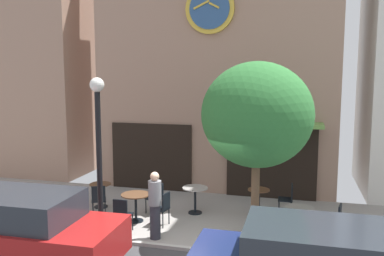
# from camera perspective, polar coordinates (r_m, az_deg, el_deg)

# --- Properties ---
(clock_building) EXTENTS (8.19, 4.25, 10.95)m
(clock_building) POSITION_cam_1_polar(r_m,az_deg,el_deg) (15.03, 3.70, 13.91)
(clock_building) COLOR #9E7A66
(clock_building) RESTS_ON ground_plane
(street_lamp) EXTENTS (0.36, 0.36, 3.92)m
(street_lamp) POSITION_cam_1_polar(r_m,az_deg,el_deg) (10.61, -12.75, -3.61)
(street_lamp) COLOR black
(street_lamp) RESTS_ON ground_plane
(street_tree) EXTENTS (2.64, 2.38, 4.30)m
(street_tree) POSITION_cam_1_polar(r_m,az_deg,el_deg) (9.80, 8.97, 1.76)
(street_tree) COLOR brown
(street_tree) RESTS_ON ground_plane
(cafe_table_near_door) EXTENTS (0.64, 0.64, 0.73)m
(cafe_table_near_door) POSITION_cam_1_polar(r_m,az_deg,el_deg) (12.83, -12.56, -8.57)
(cafe_table_near_door) COLOR black
(cafe_table_near_door) RESTS_ON ground_plane
(cafe_table_rightmost) EXTENTS (0.80, 0.80, 0.77)m
(cafe_table_rightmost) POSITION_cam_1_polar(r_m,az_deg,el_deg) (11.45, -7.80, -9.99)
(cafe_table_rightmost) COLOR black
(cafe_table_rightmost) RESTS_ON ground_plane
(cafe_table_leftmost) EXTENTS (0.74, 0.74, 0.77)m
(cafe_table_leftmost) POSITION_cam_1_polar(r_m,az_deg,el_deg) (12.00, 0.44, -9.20)
(cafe_table_leftmost) COLOR black
(cafe_table_leftmost) RESTS_ON ground_plane
(cafe_table_center_right) EXTENTS (0.62, 0.62, 0.76)m
(cafe_table_center_right) POSITION_cam_1_polar(r_m,az_deg,el_deg) (11.98, 9.21, -9.57)
(cafe_table_center_right) COLOR black
(cafe_table_center_right) RESTS_ON ground_plane
(cafe_table_near_curb) EXTENTS (0.72, 0.72, 0.75)m
(cafe_table_near_curb) POSITION_cam_1_polar(r_m,az_deg,el_deg) (10.69, 14.63, -11.70)
(cafe_table_near_curb) COLOR black
(cafe_table_near_curb) RESTS_ON ground_plane
(cafe_chair_by_entrance) EXTENTS (0.54, 0.54, 0.90)m
(cafe_chair_by_entrance) POSITION_cam_1_polar(r_m,az_deg,el_deg) (12.05, -12.80, -9.44)
(cafe_chair_by_entrance) COLOR black
(cafe_chair_by_entrance) RESTS_ON ground_plane
(cafe_chair_mid_row) EXTENTS (0.41, 0.41, 0.90)m
(cafe_chair_mid_row) POSITION_cam_1_polar(r_m,az_deg,el_deg) (12.17, 13.19, -9.28)
(cafe_chair_mid_row) COLOR black
(cafe_chair_mid_row) RESTS_ON ground_plane
(cafe_chair_right_end) EXTENTS (0.55, 0.55, 0.90)m
(cafe_chair_right_end) POSITION_cam_1_polar(r_m,az_deg,el_deg) (12.07, -4.96, -9.25)
(cafe_chair_right_end) COLOR black
(cafe_chair_right_end) RESTS_ON ground_plane
(cafe_chair_near_lamp) EXTENTS (0.47, 0.47, 0.90)m
(cafe_chair_near_lamp) POSITION_cam_1_polar(r_m,az_deg,el_deg) (10.72, 19.23, -11.85)
(cafe_chair_near_lamp) COLOR black
(cafe_chair_near_lamp) RESTS_ON ground_plane
(cafe_chair_corner) EXTENTS (0.41, 0.41, 0.90)m
(cafe_chair_corner) POSITION_cam_1_polar(r_m,az_deg,el_deg) (10.72, -9.67, -11.51)
(cafe_chair_corner) COLOR black
(cafe_chair_corner) RESTS_ON ground_plane
(cafe_chair_facing_street) EXTENTS (0.46, 0.46, 0.90)m
(cafe_chair_facing_street) POSITION_cam_1_polar(r_m,az_deg,el_deg) (11.09, -4.05, -10.76)
(cafe_chair_facing_street) COLOR black
(cafe_chair_facing_street) RESTS_ON ground_plane
(pedestrian_grey) EXTENTS (0.41, 0.41, 1.67)m
(pedestrian_grey) POSITION_cam_1_polar(r_m,az_deg,el_deg) (10.18, -5.15, -10.50)
(pedestrian_grey) COLOR #2D2D38
(pedestrian_grey) RESTS_ON ground_plane
(parked_car_red) EXTENTS (4.33, 2.08, 1.55)m
(parked_car_red) POSITION_cam_1_polar(r_m,az_deg,el_deg) (9.59, -22.79, -12.87)
(parked_car_red) COLOR maroon
(parked_car_red) RESTS_ON ground_plane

